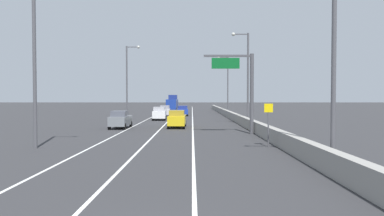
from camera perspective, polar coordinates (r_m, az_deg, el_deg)
ground_plane at (r=71.56m, az=-1.09°, el=-1.02°), size 320.00×320.00×0.00m
lane_stripe_left at (r=62.94m, az=-6.26°, el=-1.41°), size 0.16×130.00×0.00m
lane_stripe_center at (r=62.65m, az=-3.08°, el=-1.41°), size 0.16×130.00×0.00m
lane_stripe_right at (r=62.56m, az=0.12°, el=-1.42°), size 0.16×130.00×0.00m
jersey_barrier_right at (r=47.95m, az=7.48°, el=-1.74°), size 0.60×120.00×1.10m
overhead_sign_gantry at (r=33.97m, az=8.28°, el=3.88°), size 4.68×0.36×7.50m
speed_advisory_sign at (r=25.45m, az=12.07°, el=-2.11°), size 0.60×0.11×3.00m
lamp_post_right_near at (r=19.64m, az=21.01°, el=10.32°), size 2.14×0.44×11.31m
lamp_post_right_second at (r=44.50m, az=8.62°, el=5.55°), size 2.14×0.44×11.31m
lamp_post_right_third at (r=70.05m, az=5.56°, el=4.17°), size 2.14×0.44×11.31m
lamp_post_left_near at (r=26.43m, az=-23.21°, el=8.05°), size 2.14×0.44×11.31m
lamp_post_left_mid at (r=55.99m, az=-10.02°, el=4.76°), size 2.14×0.44×11.31m
car_blue_0 at (r=66.63m, az=-1.42°, el=-0.42°), size 2.06×4.43×1.86m
car_gray_1 at (r=40.44m, az=-11.25°, el=-1.81°), size 1.92×4.46×1.94m
car_silver_2 at (r=64.55m, az=-4.27°, el=-0.46°), size 2.08×4.17×1.97m
car_yellow_3 at (r=40.53m, az=-2.34°, el=-1.75°), size 1.98×4.68×1.97m
car_white_4 at (r=54.20m, az=-5.13°, el=-0.87°), size 2.11×4.56×1.97m
box_truck at (r=88.52m, az=-3.08°, el=0.69°), size 2.59×9.90×3.99m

